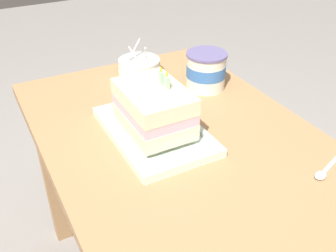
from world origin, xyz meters
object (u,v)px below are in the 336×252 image
(ice_cream_tub, at_px, (206,70))
(serving_spoon_near_tray, at_px, (323,173))
(foil_tray, at_px, (154,132))
(birthday_cake, at_px, (154,108))
(bowl_stack, at_px, (140,68))

(ice_cream_tub, bearing_deg, serving_spoon_near_tray, 0.53)
(foil_tray, xyz_separation_m, ice_cream_tub, (-0.17, 0.27, 0.05))
(foil_tray, height_order, serving_spoon_near_tray, foil_tray)
(birthday_cake, distance_m, serving_spoon_near_tray, 0.44)
(bowl_stack, relative_size, ice_cream_tub, 1.12)
(bowl_stack, bearing_deg, birthday_cake, -18.33)
(foil_tray, distance_m, bowl_stack, 0.38)
(bowl_stack, relative_size, serving_spoon_near_tray, 1.15)
(birthday_cake, bearing_deg, serving_spoon_near_tray, 39.31)
(birthday_cake, relative_size, bowl_stack, 1.46)
(ice_cream_tub, xyz_separation_m, serving_spoon_near_tray, (0.51, 0.00, -0.06))
(birthday_cake, height_order, ice_cream_tub, birthday_cake)
(foil_tray, height_order, bowl_stack, bowl_stack)
(foil_tray, bearing_deg, bowl_stack, 161.66)
(birthday_cake, relative_size, ice_cream_tub, 1.64)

